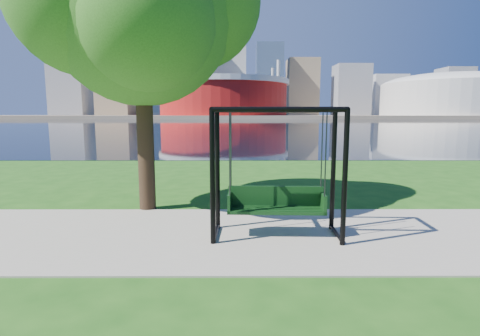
{
  "coord_description": "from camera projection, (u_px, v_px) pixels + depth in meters",
  "views": [
    {
      "loc": [
        -0.14,
        -7.83,
        2.43
      ],
      "look_at": [
        -0.12,
        0.0,
        1.31
      ],
      "focal_mm": 28.0,
      "sensor_mm": 36.0,
      "label": 1
    }
  ],
  "objects": [
    {
      "name": "far_bank",
      "position": [
        239.0,
        116.0,
        310.89
      ],
      "size": [
        900.0,
        228.0,
        2.0
      ],
      "primitive_type": "cube",
      "color": "#937F60",
      "rests_on": "ground"
    },
    {
      "name": "path",
      "position": [
        246.0,
        235.0,
        7.6
      ],
      "size": [
        120.0,
        4.0,
        0.03
      ],
      "primitive_type": "cube",
      "color": "#9E937F",
      "rests_on": "ground"
    },
    {
      "name": "skyline",
      "position": [
        234.0,
        75.0,
        319.21
      ],
      "size": [
        392.0,
        66.0,
        96.5
      ],
      "color": "gray",
      "rests_on": "far_bank"
    },
    {
      "name": "ground",
      "position": [
        245.0,
        228.0,
        8.1
      ],
      "size": [
        900.0,
        900.0,
        0.0
      ],
      "primitive_type": "plane",
      "color": "#1E5114",
      "rests_on": "ground"
    },
    {
      "name": "stadium",
      "position": [
        224.0,
        96.0,
        238.71
      ],
      "size": [
        83.0,
        83.0,
        32.0
      ],
      "color": "maroon",
      "rests_on": "far_bank"
    },
    {
      "name": "river",
      "position": [
        239.0,
        123.0,
        109.08
      ],
      "size": [
        900.0,
        180.0,
        0.02
      ],
      "primitive_type": "cube",
      "color": "black",
      "rests_on": "ground"
    },
    {
      "name": "swing",
      "position": [
        276.0,
        176.0,
        7.36
      ],
      "size": [
        2.55,
        1.18,
        2.58
      ],
      "rotation": [
        0.0,
        0.0,
        -0.04
      ],
      "color": "black",
      "rests_on": "ground"
    },
    {
      "name": "arena",
      "position": [
        450.0,
        94.0,
        238.87
      ],
      "size": [
        84.0,
        84.0,
        26.56
      ],
      "color": "beige",
      "rests_on": "far_bank"
    },
    {
      "name": "park_tree",
      "position": [
        139.0,
        6.0,
        9.05
      ],
      "size": [
        5.85,
        5.28,
        7.26
      ],
      "color": "black",
      "rests_on": "ground"
    }
  ]
}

